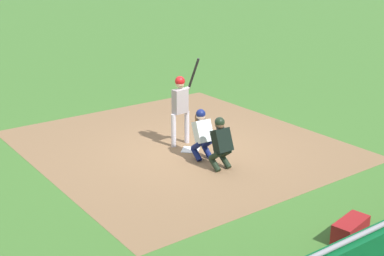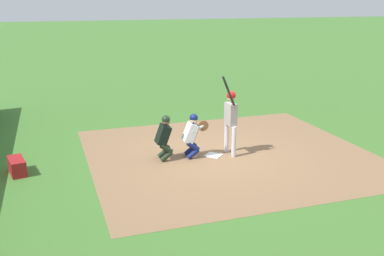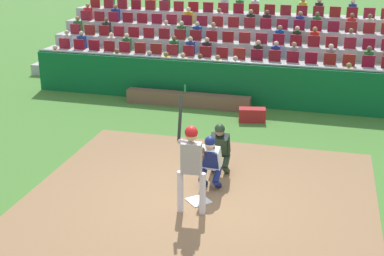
% 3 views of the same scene
% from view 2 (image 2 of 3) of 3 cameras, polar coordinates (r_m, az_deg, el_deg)
% --- Properties ---
extents(ground_plane, '(160.00, 160.00, 0.00)m').
position_cam_2_polar(ground_plane, '(12.97, 2.75, -3.56)').
color(ground_plane, '#42752E').
extents(infield_dirt_patch, '(7.55, 8.16, 0.01)m').
position_cam_2_polar(infield_dirt_patch, '(13.14, 4.80, -3.31)').
color(infield_dirt_patch, '#8D6846').
rests_on(infield_dirt_patch, ground_plane).
extents(home_plate_marker, '(0.62, 0.62, 0.02)m').
position_cam_2_polar(home_plate_marker, '(12.96, 2.75, -3.49)').
color(home_plate_marker, white).
rests_on(home_plate_marker, infield_dirt_patch).
extents(batter_at_plate, '(0.64, 0.55, 2.38)m').
position_cam_2_polar(batter_at_plate, '(12.76, 4.95, 1.64)').
color(batter_at_plate, silver).
rests_on(batter_at_plate, ground_plane).
extents(catcher_crouching, '(0.48, 0.72, 1.29)m').
position_cam_2_polar(catcher_crouching, '(12.63, 0.03, -0.64)').
color(catcher_crouching, navy).
rests_on(catcher_crouching, ground_plane).
extents(home_plate_umpire, '(0.46, 0.46, 1.30)m').
position_cam_2_polar(home_plate_umpire, '(12.46, -3.55, -0.97)').
color(home_plate_umpire, black).
rests_on(home_plate_umpire, ground_plane).
extents(equipment_duffel_bag, '(0.86, 0.52, 0.41)m').
position_cam_2_polar(equipment_duffel_bag, '(12.46, -21.42, -4.56)').
color(equipment_duffel_bag, maroon).
rests_on(equipment_duffel_bag, ground_plane).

